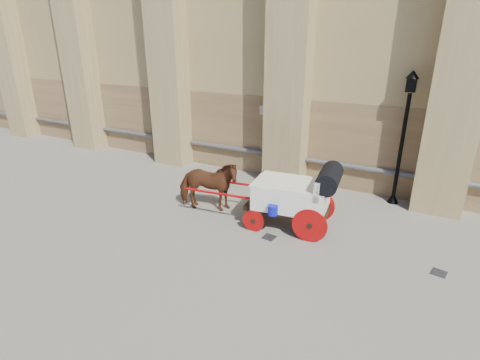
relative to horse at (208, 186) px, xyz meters
The scene contains 6 objects.
ground 2.36m from the horse, ahead, with size 90.00×90.00×0.00m, color slate.
horse is the anchor object (origin of this frame).
carriage 2.77m from the horse, ahead, with size 4.40×1.68×1.88m.
street_lamp 6.12m from the horse, 33.43° to the left, with size 0.39×0.39×4.14m.
drain_grate_near 2.57m from the horse, 16.02° to the right, with size 0.32×0.32×0.01m, color black.
drain_grate_far 6.49m from the horse, ahead, with size 0.32×0.32×0.01m, color black.
Camera 1 is at (3.58, -8.49, 5.08)m, focal length 28.00 mm.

